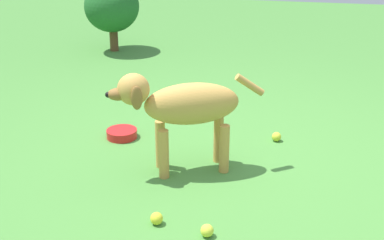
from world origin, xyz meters
The scene contains 7 objects.
ground centered at (0.00, 0.00, 0.00)m, with size 14.00×14.00×0.00m, color #478438.
dog centered at (-0.13, 0.29, 0.43)m, with size 0.48×0.89×0.65m.
tennis_ball_0 centered at (0.44, -0.25, 0.03)m, with size 0.07×0.07×0.07m, color #D0D436.
tennis_ball_1 centered at (-0.74, 0.27, 0.03)m, with size 0.07×0.07×0.07m, color yellow.
tennis_ball_2 centered at (-0.79, 0.00, 0.03)m, with size 0.07×0.07×0.07m, color #D8E03D.
water_bowl centered at (0.24, 0.84, 0.03)m, with size 0.22×0.22×0.06m, color red.
shrub_near centered at (2.61, 1.84, 0.52)m, with size 0.69×0.62×0.82m.
Camera 1 is at (-2.78, -0.40, 1.46)m, focal length 45.89 mm.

